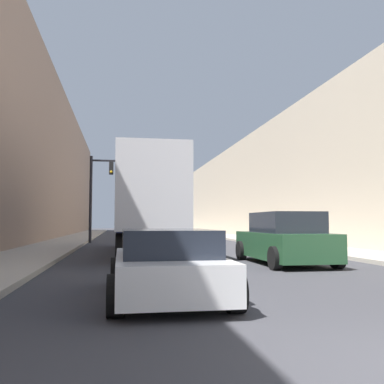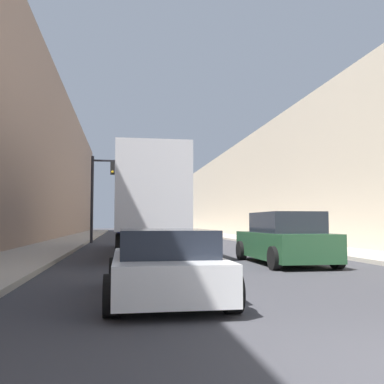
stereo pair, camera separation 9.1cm
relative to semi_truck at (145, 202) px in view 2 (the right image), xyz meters
name	(u,v)px [view 2 (the right image)]	position (x,y,z in m)	size (l,w,h in m)	color
sidewalk_right	(245,239)	(8.73, 13.47, -2.27)	(2.90, 80.00, 0.15)	#B2A899
sidewalk_left	(73,240)	(-4.70, 13.47, -2.27)	(2.90, 80.00, 0.15)	#B2A899
building_right	(297,183)	(13.18, 13.47, 2.27)	(6.00, 80.00, 9.24)	beige
building_left	(13,153)	(-9.15, 13.47, 4.23)	(6.00, 80.00, 13.16)	#997A66
semi_truck	(145,202)	(0.00, 0.00, 0.00)	(2.58, 11.96, 4.18)	silver
sedan_car	(164,265)	(-0.25, -11.81, -1.73)	(2.10, 4.31, 1.28)	silver
suv_car	(284,240)	(4.40, -5.98, -1.53)	(2.22, 4.86, 1.75)	#234C2D
traffic_signal_gantry	(114,181)	(-1.61, 10.11, 1.90)	(5.55, 0.35, 5.97)	black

